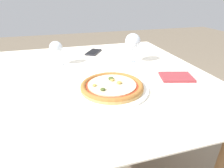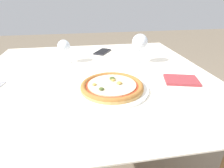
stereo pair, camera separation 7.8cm
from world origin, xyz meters
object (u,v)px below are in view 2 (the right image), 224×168
Objects in this scene: wine_glass_far_left at (140,43)px; cell_phone at (102,52)px; dining_table at (95,88)px; wine_glass_far_right at (64,47)px; pizza_plate at (112,87)px.

wine_glass_far_left is 1.07× the size of cell_phone.
dining_table is 8.57× the size of wine_glass_far_right.
cell_phone is at bearing 36.73° from wine_glass_far_right.
pizza_plate is 1.80× the size of wine_glass_far_left.
cell_phone is at bearing 76.84° from dining_table.
dining_table is 0.30m from wine_glass_far_right.
cell_phone is (0.24, 0.18, -0.09)m from wine_glass_far_right.
dining_table is 0.23m from pizza_plate.
wine_glass_far_right is 0.86× the size of cell_phone.
cell_phone is (0.03, 0.56, -0.01)m from pizza_plate.
wine_glass_far_left is (0.21, 0.31, 0.11)m from pizza_plate.
wine_glass_far_left is at bearing 22.63° from dining_table.
wine_glass_far_left is at bearing 55.67° from pizza_plate.
dining_table is 7.35× the size of cell_phone.
wine_glass_far_left reaches higher than cell_phone.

